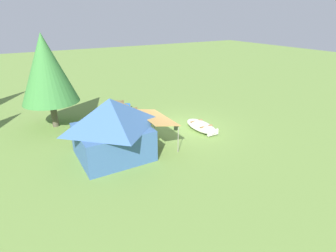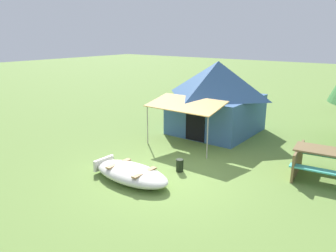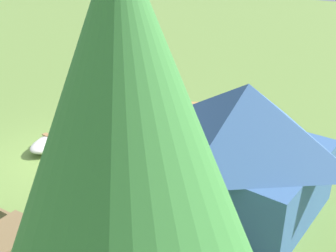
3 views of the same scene
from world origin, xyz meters
The scene contains 5 objects.
ground_plane centered at (0.00, 0.00, 0.00)m, with size 80.00×80.00×0.00m, color olive.
beached_rowboat centered at (-0.58, -0.81, 0.20)m, with size 2.30×1.09×0.39m.
canvas_cabin_tent centered at (-0.98, 4.36, 1.40)m, with size 3.02×4.38×2.69m.
fuel_can centered at (0.09, 0.42, 0.17)m, with size 0.20×0.20×0.35m, color black.
pine_tree_far_center centered at (4.00, 6.04, 3.26)m, with size 2.98×2.98×5.09m.
Camera 3 is at (5.44, 7.46, 4.96)m, focal length 41.68 mm.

